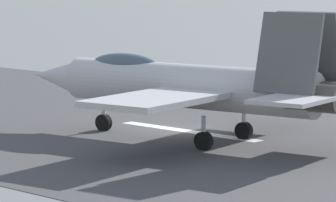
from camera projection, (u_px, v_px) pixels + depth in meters
The scene contains 3 objects.
ground_plane at pixel (184, 131), 45.72m from camera, with size 400.00×400.00×0.00m, color slate.
runway_strip at pixel (185, 131), 45.71m from camera, with size 240.00×26.00×0.02m.
fighter_jet at pixel (189, 84), 42.87m from camera, with size 16.63×13.76×5.61m.
Camera 1 is at (-30.26, 33.54, 7.22)m, focal length 107.99 mm.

